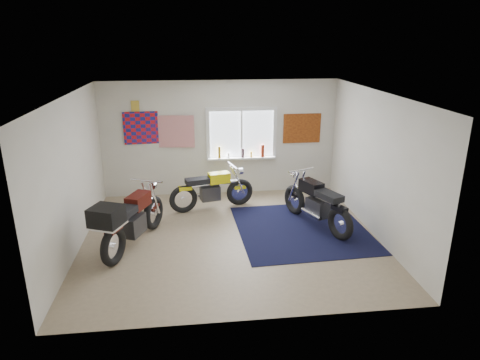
{
  "coord_description": "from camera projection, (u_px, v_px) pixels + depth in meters",
  "views": [
    {
      "loc": [
        -0.67,
        -7.31,
        3.65
      ],
      "look_at": [
        0.22,
        0.4,
        1.02
      ],
      "focal_mm": 32.0,
      "sensor_mm": 36.0,
      "label": 1
    }
  ],
  "objects": [
    {
      "name": "navy_rug",
      "position": [
        302.0,
        229.0,
        8.48
      ],
      "size": [
        2.61,
        2.71,
        0.01
      ],
      "primitive_type": "cube",
      "rotation": [
        0.0,
        0.0,
        0.04
      ],
      "color": "black",
      "rests_on": "ground"
    },
    {
      "name": "black_chrome_bike",
      "position": [
        316.0,
        204.0,
        8.5
      ],
      "size": [
        0.97,
        1.95,
        1.06
      ],
      "rotation": [
        0.0,
        0.0,
        1.98
      ],
      "color": "black",
      "rests_on": "navy_rug"
    },
    {
      "name": "oil_bottles",
      "position": [
        245.0,
        152.0,
        10.11
      ],
      "size": [
        1.11,
        0.09,
        0.3
      ],
      "color": "#936C15",
      "rests_on": "window_assembly"
    },
    {
      "name": "room_shell",
      "position": [
        230.0,
        155.0,
        7.59
      ],
      "size": [
        5.5,
        5.5,
        5.5
      ],
      "color": "white",
      "rests_on": "ground"
    },
    {
      "name": "yellow_triumph",
      "position": [
        212.0,
        191.0,
        9.37
      ],
      "size": [
        1.88,
        0.68,
        0.96
      ],
      "rotation": [
        0.0,
        0.0,
        0.24
      ],
      "color": "black",
      "rests_on": "ground"
    },
    {
      "name": "ground",
      "position": [
        231.0,
        238.0,
        8.12
      ],
      "size": [
        5.5,
        5.5,
        0.0
      ],
      "primitive_type": "plane",
      "color": "#9E896B",
      "rests_on": "ground"
    },
    {
      "name": "flag_display",
      "position": [
        135.0,
        106.0,
        9.56
      ],
      "size": [
        1.6,
        0.1,
        1.17
      ],
      "color": "red",
      "rests_on": "room_shell"
    },
    {
      "name": "window_assembly",
      "position": [
        242.0,
        137.0,
        10.06
      ],
      "size": [
        1.66,
        0.17,
        1.26
      ],
      "color": "white",
      "rests_on": "room_shell"
    },
    {
      "name": "maroon_tourer",
      "position": [
        129.0,
        220.0,
        7.52
      ],
      "size": [
        1.13,
        2.08,
        1.09
      ],
      "rotation": [
        0.0,
        0.0,
        1.18
      ],
      "color": "black",
      "rests_on": "ground"
    },
    {
      "name": "triumph_poster",
      "position": [
        302.0,
        128.0,
        10.17
      ],
      "size": [
        0.9,
        0.03,
        0.7
      ],
      "primitive_type": "cube",
      "color": "#A54C14",
      "rests_on": "room_shell"
    }
  ]
}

